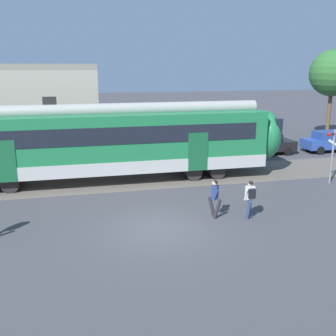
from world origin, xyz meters
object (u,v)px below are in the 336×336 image
parked_car_black (267,144)px  crossing_signal (333,148)px  parked_car_blue (329,141)px  pedestrian_navy (215,196)px  pedestrian_white (250,196)px

parked_car_black → crossing_signal: size_ratio=1.36×
parked_car_blue → pedestrian_navy: bearing=-140.4°
parked_car_black → parked_car_blue: same height
pedestrian_navy → parked_car_blue: size_ratio=0.41×
pedestrian_white → parked_car_blue: pedestrian_white is taller
pedestrian_navy → pedestrian_white: same height
parked_car_black → pedestrian_white: bearing=-119.9°
pedestrian_navy → crossing_signal: 8.62m
pedestrian_navy → parked_car_black: 13.34m
pedestrian_white → pedestrian_navy: bearing=162.7°
pedestrian_navy → pedestrian_white: (1.41, -0.44, 0.03)m
pedestrian_white → crossing_signal: (6.48, 3.73, 1.02)m
pedestrian_navy → parked_car_blue: 16.66m
pedestrian_navy → parked_car_black: (7.86, 10.78, -0.18)m
pedestrian_white → parked_car_black: (6.45, 11.22, -0.21)m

